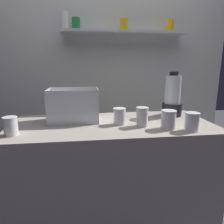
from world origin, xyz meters
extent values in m
cube|color=#9E998E|center=(0.00, 0.00, 0.45)|extent=(1.40, 0.64, 0.90)
cube|color=silver|center=(0.00, 0.77, 1.25)|extent=(2.60, 0.04, 2.50)
cube|color=silver|center=(0.20, 0.65, 1.60)|extent=(1.19, 0.20, 0.02)
cylinder|color=#268C4C|center=(-0.25, 0.67, 1.66)|extent=(0.08, 0.08, 0.11)
cylinder|color=yellow|center=(0.20, 0.66, 1.66)|extent=(0.08, 0.08, 0.11)
cylinder|color=yellow|center=(0.64, 0.64, 1.66)|extent=(0.08, 0.08, 0.11)
cylinder|color=white|center=(-0.35, 0.65, 1.68)|extent=(0.08, 0.08, 0.15)
cube|color=white|center=(-0.27, 0.09, 0.90)|extent=(0.35, 0.22, 0.01)
cube|color=white|center=(-0.27, -0.02, 1.02)|extent=(0.35, 0.01, 0.24)
cube|color=white|center=(-0.27, 0.19, 1.02)|extent=(0.35, 0.01, 0.24)
cube|color=white|center=(-0.44, 0.09, 1.02)|extent=(0.01, 0.22, 0.24)
cube|color=white|center=(-0.09, 0.09, 1.02)|extent=(0.01, 0.22, 0.24)
cone|color=orange|center=(-0.26, 0.09, 0.92)|extent=(0.13, 0.12, 0.03)
cone|color=orange|center=(-0.34, 0.09, 0.92)|extent=(0.12, 0.17, 0.02)
cone|color=orange|center=(-0.24, 0.10, 0.92)|extent=(0.13, 0.12, 0.02)
cone|color=orange|center=(-0.33, 0.09, 0.92)|extent=(0.11, 0.13, 0.03)
cone|color=orange|center=(-0.30, 0.09, 0.95)|extent=(0.16, 0.10, 0.03)
cone|color=orange|center=(-0.20, 0.08, 0.94)|extent=(0.14, 0.09, 0.02)
cone|color=orange|center=(-0.23, 0.09, 0.96)|extent=(0.17, 0.10, 0.04)
cone|color=orange|center=(-0.27, 0.09, 0.96)|extent=(0.10, 0.18, 0.03)
cone|color=orange|center=(-0.30, 0.08, 1.00)|extent=(0.14, 0.10, 0.03)
cone|color=orange|center=(-0.29, 0.09, 0.98)|extent=(0.18, 0.05, 0.03)
cylinder|color=black|center=(0.51, 0.16, 0.95)|extent=(0.16, 0.16, 0.10)
cylinder|color=silver|center=(0.51, 0.16, 1.11)|extent=(0.12, 0.12, 0.22)
cylinder|color=red|center=(0.51, 0.16, 1.02)|extent=(0.11, 0.11, 0.04)
cylinder|color=black|center=(0.51, 0.16, 1.23)|extent=(0.07, 0.07, 0.03)
cylinder|color=white|center=(-0.61, -0.17, 0.95)|extent=(0.08, 0.08, 0.10)
cylinder|color=maroon|center=(-0.61, -0.17, 0.94)|extent=(0.07, 0.07, 0.07)
cylinder|color=white|center=(-0.61, -0.17, 1.01)|extent=(0.08, 0.08, 0.01)
cylinder|color=white|center=(0.05, -0.03, 0.95)|extent=(0.08, 0.08, 0.11)
cylinder|color=orange|center=(0.05, -0.03, 0.94)|extent=(0.08, 0.08, 0.08)
cylinder|color=white|center=(0.05, -0.03, 1.01)|extent=(0.09, 0.09, 0.01)
cylinder|color=white|center=(0.19, -0.10, 0.96)|extent=(0.08, 0.08, 0.12)
cylinder|color=orange|center=(0.19, -0.10, 0.93)|extent=(0.07, 0.07, 0.07)
cylinder|color=white|center=(0.19, -0.10, 1.03)|extent=(0.08, 0.08, 0.01)
cylinder|color=white|center=(0.34, -0.18, 0.96)|extent=(0.09, 0.09, 0.11)
cylinder|color=maroon|center=(0.34, -0.18, 0.95)|extent=(0.08, 0.08, 0.09)
cylinder|color=white|center=(0.34, -0.18, 1.02)|extent=(0.10, 0.10, 0.01)
cylinder|color=white|center=(0.47, -0.23, 0.95)|extent=(0.09, 0.09, 0.11)
cylinder|color=orange|center=(0.47, -0.23, 0.94)|extent=(0.08, 0.08, 0.08)
cylinder|color=white|center=(0.47, -0.23, 1.01)|extent=(0.09, 0.09, 0.01)
camera|label=1|loc=(-0.18, -1.37, 1.30)|focal=32.89mm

